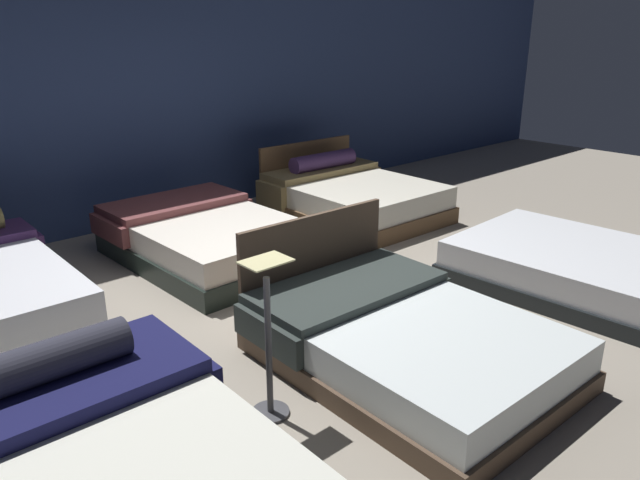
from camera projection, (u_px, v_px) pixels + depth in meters
name	position (u px, v px, depth m)	size (l,w,h in m)	color
ground_plane	(280.00, 299.00, 5.44)	(18.00, 18.00, 0.02)	gray
showroom_back_wall	(116.00, 78.00, 6.90)	(18.00, 0.06, 3.50)	navy
bed_0	(102.00, 479.00, 2.92)	(1.68, 2.18, 0.72)	#535B51
bed_1	(401.00, 337.00, 4.31)	(1.63, 2.16, 0.90)	#4F3C2D
bed_2	(567.00, 265.00, 5.69)	(1.69, 2.02, 0.38)	black
bed_4	(206.00, 237.00, 6.28)	(1.61, 2.16, 0.53)	black
bed_5	(351.00, 197.00, 7.68)	(1.77, 2.01, 0.85)	brown
price_sign	(269.00, 358.00, 3.68)	(0.28, 0.24, 1.04)	#3F3F44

